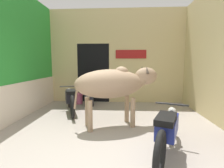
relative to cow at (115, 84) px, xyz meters
name	(u,v)px	position (x,y,z in m)	size (l,w,h in m)	color
ground_plane	(105,165)	(-0.06, -1.62, -1.01)	(30.00, 30.00, 0.00)	#9E9389
wall_left_shopfront	(16,56)	(-2.62, 0.46, 0.66)	(0.25, 4.18, 3.45)	green
wall_back_with_doorway	(108,63)	(-0.39, 2.83, 0.48)	(4.96, 0.93, 3.45)	#D1BC84
wall_right_with_door	(219,54)	(2.51, 0.42, 0.69)	(0.22, 4.18, 3.45)	#D1BC84
cow	(115,84)	(0.00, 0.00, 0.00)	(2.06, 1.20, 1.42)	tan
motorcycle_near	(167,130)	(0.90, -1.28, -0.58)	(0.84, 1.78, 0.76)	black
motorcycle_far	(71,99)	(-1.37, 1.04, -0.59)	(0.81, 1.72, 0.75)	black
shopkeeper_seated	(90,89)	(-0.96, 1.93, -0.44)	(0.42, 0.33, 1.11)	#282833
plastic_stool	(79,98)	(-1.39, 2.16, -0.80)	(0.34, 0.34, 0.38)	#DB6093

